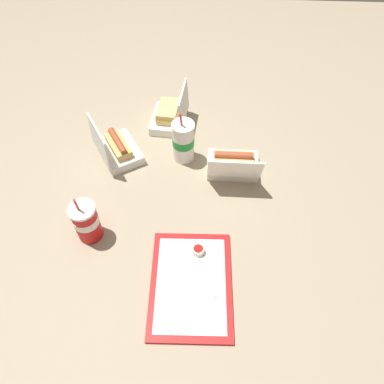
{
  "coord_description": "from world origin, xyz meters",
  "views": [
    {
      "loc": [
        0.87,
        0.04,
        1.13
      ],
      "look_at": [
        0.03,
        -0.0,
        0.05
      ],
      "focal_mm": 35.0,
      "sensor_mm": 36.0,
      "label": 1
    }
  ],
  "objects_px": {
    "plastic_fork": "(214,281)",
    "soda_cup_front": "(86,221)",
    "food_tray": "(191,284)",
    "clamshell_hotdog_right": "(117,149)",
    "ketchup_cup": "(198,250)",
    "soda_cup_right": "(183,141)",
    "clamshell_hotdog_left": "(233,164)",
    "clamshell_sandwich_back": "(170,116)"
  },
  "relations": [
    {
      "from": "soda_cup_right",
      "to": "clamshell_hotdog_right",
      "type": "bearing_deg",
      "value": -88.39
    },
    {
      "from": "plastic_fork",
      "to": "soda_cup_right",
      "type": "xyz_separation_m",
      "value": [
        -0.55,
        -0.13,
        0.07
      ]
    },
    {
      "from": "food_tray",
      "to": "plastic_fork",
      "type": "relative_size",
      "value": 3.43
    },
    {
      "from": "food_tray",
      "to": "clamshell_hotdog_left",
      "type": "height_order",
      "value": "clamshell_hotdog_left"
    },
    {
      "from": "clamshell_hotdog_right",
      "to": "soda_cup_front",
      "type": "relative_size",
      "value": 1.13
    },
    {
      "from": "clamshell_hotdog_left",
      "to": "soda_cup_front",
      "type": "distance_m",
      "value": 0.6
    },
    {
      "from": "ketchup_cup",
      "to": "clamshell_sandwich_back",
      "type": "height_order",
      "value": "clamshell_sandwich_back"
    },
    {
      "from": "plastic_fork",
      "to": "soda_cup_front",
      "type": "bearing_deg",
      "value": -113.68
    },
    {
      "from": "food_tray",
      "to": "clamshell_sandwich_back",
      "type": "distance_m",
      "value": 0.78
    },
    {
      "from": "clamshell_hotdog_left",
      "to": "soda_cup_front",
      "type": "height_order",
      "value": "soda_cup_front"
    },
    {
      "from": "clamshell_hotdog_left",
      "to": "clamshell_sandwich_back",
      "type": "relative_size",
      "value": 1.01
    },
    {
      "from": "clamshell_sandwich_back",
      "to": "clamshell_hotdog_right",
      "type": "relative_size",
      "value": 0.82
    },
    {
      "from": "soda_cup_right",
      "to": "clamshell_hotdog_left",
      "type": "bearing_deg",
      "value": 71.3
    },
    {
      "from": "clamshell_sandwich_back",
      "to": "soda_cup_front",
      "type": "bearing_deg",
      "value": -21.14
    },
    {
      "from": "clamshell_hotdog_right",
      "to": "soda_cup_right",
      "type": "height_order",
      "value": "soda_cup_right"
    },
    {
      "from": "food_tray",
      "to": "plastic_fork",
      "type": "xyz_separation_m",
      "value": [
        -0.01,
        0.07,
        0.01
      ]
    },
    {
      "from": "ketchup_cup",
      "to": "food_tray",
      "type": "bearing_deg",
      "value": -9.26
    },
    {
      "from": "clamshell_sandwich_back",
      "to": "soda_cup_front",
      "type": "height_order",
      "value": "soda_cup_front"
    },
    {
      "from": "clamshell_hotdog_left",
      "to": "soda_cup_right",
      "type": "height_order",
      "value": "soda_cup_right"
    },
    {
      "from": "ketchup_cup",
      "to": "clamshell_hotdog_right",
      "type": "bearing_deg",
      "value": -141.52
    },
    {
      "from": "food_tray",
      "to": "clamshell_hotdog_left",
      "type": "relative_size",
      "value": 1.88
    },
    {
      "from": "food_tray",
      "to": "soda_cup_front",
      "type": "distance_m",
      "value": 0.41
    },
    {
      "from": "clamshell_hotdog_right",
      "to": "soda_cup_front",
      "type": "bearing_deg",
      "value": -4.43
    },
    {
      "from": "clamshell_hotdog_left",
      "to": "clamshell_hotdog_right",
      "type": "height_order",
      "value": "clamshell_hotdog_right"
    },
    {
      "from": "food_tray",
      "to": "plastic_fork",
      "type": "distance_m",
      "value": 0.07
    },
    {
      "from": "ketchup_cup",
      "to": "clamshell_sandwich_back",
      "type": "bearing_deg",
      "value": -166.92
    },
    {
      "from": "plastic_fork",
      "to": "clamshell_hotdog_left",
      "type": "height_order",
      "value": "clamshell_hotdog_left"
    },
    {
      "from": "clamshell_sandwich_back",
      "to": "soda_cup_right",
      "type": "xyz_separation_m",
      "value": [
        0.2,
        0.07,
        0.05
      ]
    },
    {
      "from": "plastic_fork",
      "to": "soda_cup_front",
      "type": "relative_size",
      "value": 0.51
    },
    {
      "from": "food_tray",
      "to": "plastic_fork",
      "type": "bearing_deg",
      "value": 98.55
    },
    {
      "from": "ketchup_cup",
      "to": "soda_cup_front",
      "type": "xyz_separation_m",
      "value": [
        -0.06,
        -0.38,
        0.05
      ]
    },
    {
      "from": "ketchup_cup",
      "to": "soda_cup_right",
      "type": "bearing_deg",
      "value": -170.04
    },
    {
      "from": "ketchup_cup",
      "to": "soda_cup_right",
      "type": "height_order",
      "value": "soda_cup_right"
    },
    {
      "from": "clamshell_sandwich_back",
      "to": "soda_cup_right",
      "type": "distance_m",
      "value": 0.22
    },
    {
      "from": "ketchup_cup",
      "to": "plastic_fork",
      "type": "distance_m",
      "value": 0.12
    },
    {
      "from": "clamshell_hotdog_right",
      "to": "ketchup_cup",
      "type": "bearing_deg",
      "value": 38.48
    },
    {
      "from": "food_tray",
      "to": "ketchup_cup",
      "type": "relative_size",
      "value": 9.44
    },
    {
      "from": "clamshell_hotdog_left",
      "to": "clamshell_hotdog_right",
      "type": "distance_m",
      "value": 0.48
    },
    {
      "from": "food_tray",
      "to": "clamshell_sandwich_back",
      "type": "xyz_separation_m",
      "value": [
        -0.76,
        -0.13,
        0.04
      ]
    },
    {
      "from": "clamshell_sandwich_back",
      "to": "soda_cup_front",
      "type": "relative_size",
      "value": 0.92
    },
    {
      "from": "food_tray",
      "to": "clamshell_hotdog_left",
      "type": "distance_m",
      "value": 0.51
    },
    {
      "from": "clamshell_hotdog_left",
      "to": "clamshell_sandwich_back",
      "type": "distance_m",
      "value": 0.38
    }
  ]
}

